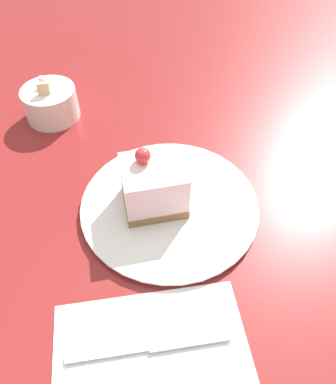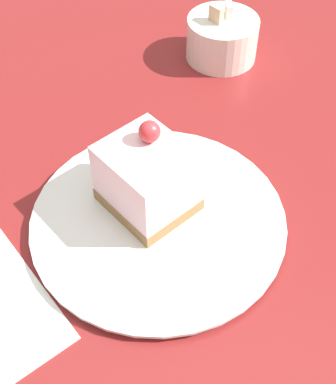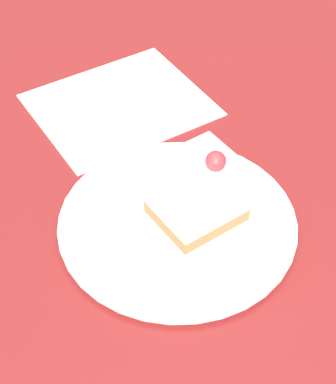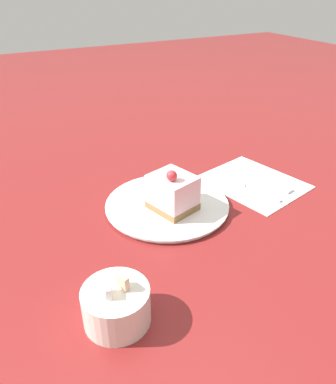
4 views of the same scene
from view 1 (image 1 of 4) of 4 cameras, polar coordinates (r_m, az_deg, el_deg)
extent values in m
plane|color=maroon|center=(0.56, 0.20, -3.02)|extent=(4.00, 4.00, 0.00)
cylinder|color=silver|center=(0.56, 0.35, -2.07)|extent=(0.25, 0.25, 0.01)
cylinder|color=silver|center=(0.56, 0.36, -1.85)|extent=(0.26, 0.26, 0.00)
cube|color=olive|center=(0.55, -2.09, -1.16)|extent=(0.10, 0.11, 0.01)
cube|color=silver|center=(0.52, -2.20, 1.48)|extent=(0.10, 0.10, 0.06)
sphere|color=red|center=(0.50, -3.87, 5.57)|extent=(0.02, 0.02, 0.02)
cube|color=white|center=(0.46, -2.45, -25.76)|extent=(0.23, 0.26, 0.00)
cube|color=#B2B2B7|center=(0.46, 3.34, -21.65)|extent=(0.04, 0.09, 0.00)
cube|color=#B2B2B7|center=(0.46, -9.24, -23.12)|extent=(0.03, 0.09, 0.00)
cylinder|color=silver|center=(0.74, -17.41, 12.76)|extent=(0.10, 0.10, 0.06)
cube|color=#D8B28C|center=(0.70, -18.43, 14.68)|extent=(0.01, 0.02, 0.02)
cube|color=white|center=(0.72, -18.26, 15.54)|extent=(0.02, 0.02, 0.02)
camera|label=2|loc=(0.36, 68.06, 23.99)|focal=50.00mm
camera|label=3|loc=(0.81, 24.39, 53.56)|focal=60.00mm
camera|label=4|loc=(0.91, -50.85, 35.92)|focal=35.00mm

